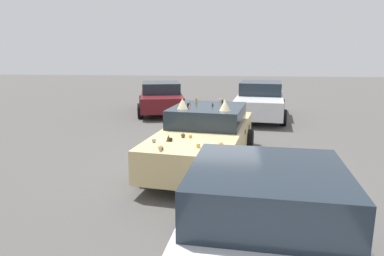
% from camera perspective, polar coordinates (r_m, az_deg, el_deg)
% --- Properties ---
extents(ground_plane, '(60.00, 60.00, 0.00)m').
position_cam_1_polar(ground_plane, '(8.57, 2.01, -5.92)').
color(ground_plane, '#514F4C').
extents(art_car_decorated, '(4.90, 2.59, 1.62)m').
position_cam_1_polar(art_car_decorated, '(8.44, 2.14, -1.33)').
color(art_car_decorated, '#D8BC7F').
rests_on(art_car_decorated, ground).
extents(parked_sedan_behind_left, '(4.26, 2.36, 1.48)m').
position_cam_1_polar(parked_sedan_behind_left, '(4.11, 11.83, -16.62)').
color(parked_sedan_behind_left, white).
rests_on(parked_sedan_behind_left, ground).
extents(parked_sedan_near_right, '(4.75, 2.46, 1.45)m').
position_cam_1_polar(parked_sedan_near_right, '(14.64, 10.99, 4.45)').
color(parked_sedan_near_right, silver).
rests_on(parked_sedan_near_right, ground).
extents(parked_sedan_near_left, '(4.36, 2.61, 1.34)m').
position_cam_1_polar(parked_sedan_near_left, '(15.62, -5.02, 5.00)').
color(parked_sedan_near_left, '#5B1419').
rests_on(parked_sedan_near_left, ground).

